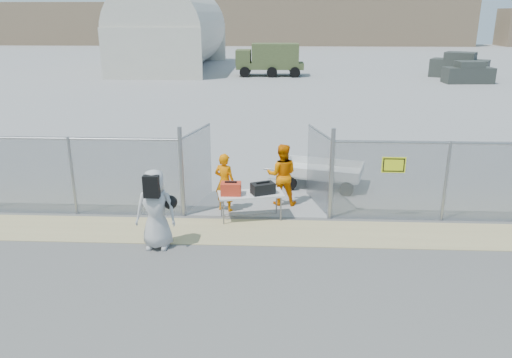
# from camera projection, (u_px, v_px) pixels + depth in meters

# --- Properties ---
(ground) EXTENTS (160.00, 160.00, 0.00)m
(ground) POSITION_uv_depth(u_px,v_px,m) (252.00, 250.00, 11.78)
(ground) COLOR #4C4C4C
(tarmac_inside) EXTENTS (160.00, 80.00, 0.01)m
(tarmac_inside) POSITION_uv_depth(u_px,v_px,m) (274.00, 67.00, 51.56)
(tarmac_inside) COLOR gray
(tarmac_inside) RESTS_ON ground
(dirt_strip) EXTENTS (44.00, 1.60, 0.01)m
(dirt_strip) POSITION_uv_depth(u_px,v_px,m) (254.00, 232.00, 12.72)
(dirt_strip) COLOR tan
(dirt_strip) RESTS_ON ground
(distant_hills) EXTENTS (140.00, 6.00, 9.00)m
(distant_hills) POSITION_uv_depth(u_px,v_px,m) (307.00, 18.00, 84.02)
(distant_hills) COLOR #7F684F
(distant_hills) RESTS_ON ground
(chain_link_fence) EXTENTS (40.00, 0.20, 2.20)m
(chain_link_fence) POSITION_uv_depth(u_px,v_px,m) (256.00, 179.00, 13.32)
(chain_link_fence) COLOR gray
(chain_link_fence) RESTS_ON ground
(quonset_hangar) EXTENTS (9.00, 18.00, 8.00)m
(quonset_hangar) POSITION_uv_depth(u_px,v_px,m) (172.00, 27.00, 48.85)
(quonset_hangar) COLOR beige
(quonset_hangar) RESTS_ON ground
(folding_table) EXTENTS (1.84, 1.06, 0.73)m
(folding_table) POSITION_uv_depth(u_px,v_px,m) (251.00, 206.00, 13.45)
(folding_table) COLOR silver
(folding_table) RESTS_ON ground
(orange_bag) EXTENTS (0.54, 0.37, 0.33)m
(orange_bag) POSITION_uv_depth(u_px,v_px,m) (231.00, 189.00, 13.19)
(orange_bag) COLOR red
(orange_bag) RESTS_ON folding_table
(black_duffel) EXTENTS (0.70, 0.57, 0.29)m
(black_duffel) POSITION_uv_depth(u_px,v_px,m) (263.00, 188.00, 13.27)
(black_duffel) COLOR black
(black_duffel) RESTS_ON folding_table
(security_worker_left) EXTENTS (0.71, 0.60, 1.67)m
(security_worker_left) POSITION_uv_depth(u_px,v_px,m) (225.00, 182.00, 13.87)
(security_worker_left) COLOR orange
(security_worker_left) RESTS_ON ground
(security_worker_right) EXTENTS (0.90, 0.71, 1.80)m
(security_worker_right) POSITION_uv_depth(u_px,v_px,m) (282.00, 175.00, 14.32)
(security_worker_right) COLOR orange
(security_worker_right) RESTS_ON ground
(visitor) EXTENTS (0.95, 0.62, 1.93)m
(visitor) POSITION_uv_depth(u_px,v_px,m) (156.00, 209.00, 11.63)
(visitor) COLOR #AAAAAA
(visitor) RESTS_ON ground
(utility_trailer) EXTENTS (3.57, 2.46, 0.79)m
(utility_trailer) POSITION_uv_depth(u_px,v_px,m) (322.00, 174.00, 16.01)
(utility_trailer) COLOR silver
(utility_trailer) RESTS_ON ground
(military_truck) EXTENTS (5.87, 2.21, 2.79)m
(military_truck) POSITION_uv_depth(u_px,v_px,m) (270.00, 60.00, 43.65)
(military_truck) COLOR #48552D
(military_truck) RESTS_ON ground
(parked_vehicle_near) EXTENTS (3.80, 1.91, 1.67)m
(parked_vehicle_near) POSITION_uv_depth(u_px,v_px,m) (468.00, 72.00, 39.33)
(parked_vehicle_near) COLOR #333733
(parked_vehicle_near) RESTS_ON ground
(parked_vehicle_mid) EXTENTS (5.04, 4.01, 2.08)m
(parked_vehicle_mid) POSITION_uv_depth(u_px,v_px,m) (459.00, 65.00, 42.73)
(parked_vehicle_mid) COLOR #333733
(parked_vehicle_mid) RESTS_ON ground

